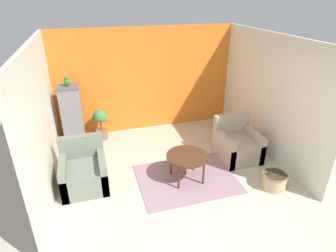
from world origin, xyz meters
name	(u,v)px	position (x,y,z in m)	size (l,w,h in m)	color
ground_plane	(204,231)	(0.00, 0.00, 0.00)	(20.00, 20.00, 0.00)	beige
wall_back_accent	(146,80)	(0.00, 3.64, 1.23)	(4.35, 0.06, 2.45)	orange
wall_left	(42,122)	(-2.15, 1.81, 1.23)	(0.06, 3.61, 2.45)	beige
wall_right	(270,96)	(2.15, 1.81, 1.23)	(0.06, 3.61, 2.45)	beige
area_rug	(186,179)	(0.19, 1.25, 0.01)	(1.77, 1.39, 0.01)	gray
coffee_table	(187,157)	(0.19, 1.25, 0.47)	(0.75, 0.75, 0.51)	#472819
armchair_left	(84,172)	(-1.60, 1.60, 0.28)	(0.77, 0.83, 0.84)	slate
armchair_right	(237,145)	(1.45, 1.68, 0.28)	(0.77, 0.83, 0.84)	tan
birdcage	(72,117)	(-1.76, 3.18, 0.69)	(0.45, 0.45, 1.38)	#555559
parrot	(67,81)	(-1.76, 3.18, 1.48)	(0.10, 0.18, 0.22)	#1E842D
potted_plant	(100,122)	(-1.17, 3.32, 0.43)	(0.34, 0.30, 0.73)	brown
wicker_basket	(274,180)	(1.58, 0.58, 0.15)	(0.43, 0.43, 0.28)	tan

